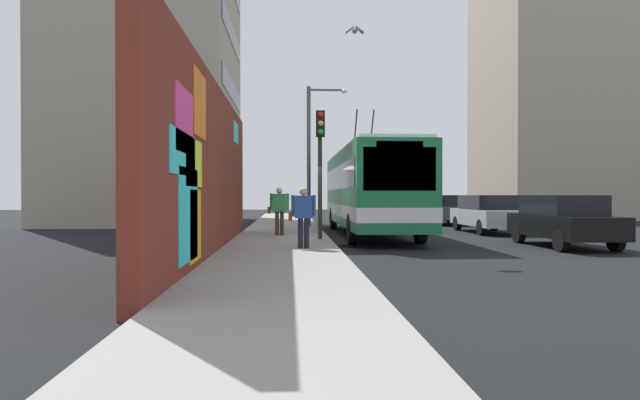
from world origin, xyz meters
TOP-DOWN VIEW (x-y plane):
  - ground_plane at (0.00, 0.00)m, footprint 80.00×80.00m
  - sidewalk_slab at (0.00, 1.60)m, footprint 48.00×3.20m
  - graffiti_wall at (-3.80, 3.35)m, footprint 14.48×0.32m
  - building_far_left at (12.98, 9.20)m, footprint 10.77×9.15m
  - building_far_right at (17.98, -17.00)m, footprint 9.08×9.32m
  - city_bus at (3.05, -1.80)m, footprint 11.59×2.51m
  - parked_car_black at (-1.97, -7.00)m, footprint 4.17×1.79m
  - parked_car_silver at (4.14, -7.00)m, footprint 4.53×1.90m
  - parked_car_dark_gray at (10.55, -7.00)m, footprint 4.35×1.75m
  - parked_car_red at (16.03, -7.00)m, footprint 4.60×1.79m
  - pedestrian_midblock at (1.23, 1.71)m, footprint 0.23×0.76m
  - pedestrian_at_curb at (-3.39, 0.98)m, footprint 0.22×0.74m
  - traffic_light at (-0.56, 0.35)m, footprint 0.49×0.28m
  - street_lamp at (6.83, 0.23)m, footprint 0.44×1.88m
  - flying_pigeons at (-2.89, -0.48)m, footprint 0.32×0.51m
  - curbside_puddle at (-1.37, -0.60)m, footprint 1.28×1.28m

SIDE VIEW (x-z plane):
  - ground_plane at x=0.00m, z-range 0.00..0.00m
  - curbside_puddle at x=-1.37m, z-range 0.00..0.00m
  - sidewalk_slab at x=0.00m, z-range 0.00..0.15m
  - parked_car_black at x=-1.97m, z-range 0.04..1.62m
  - parked_car_dark_gray at x=10.55m, z-range 0.04..1.62m
  - parked_car_red at x=16.03m, z-range 0.04..1.62m
  - parked_car_silver at x=4.14m, z-range 0.05..1.63m
  - pedestrian_at_curb at x=-3.39m, z-range 0.29..1.93m
  - pedestrian_midblock at x=1.23m, z-range 0.30..2.01m
  - city_bus at x=3.05m, z-range -0.71..4.44m
  - graffiti_wall at x=-3.80m, z-range 0.00..4.46m
  - traffic_light at x=-0.56m, z-range 0.87..5.05m
  - street_lamp at x=6.83m, z-range 0.65..7.11m
  - flying_pigeons at x=-2.89m, z-range 6.10..6.29m
  - building_far_right at x=17.98m, z-range 0.00..17.10m
  - building_far_left at x=12.98m, z-range 0.00..17.28m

